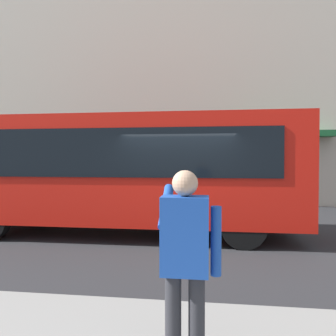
# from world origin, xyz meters

# --- Properties ---
(ground_plane) EXTENTS (60.00, 60.00, 0.00)m
(ground_plane) POSITION_xyz_m (0.00, 0.00, 0.00)
(ground_plane) COLOR #2B2B2D
(building_facade_far) EXTENTS (28.00, 1.55, 12.00)m
(building_facade_far) POSITION_xyz_m (-0.02, -6.80, 5.99)
(building_facade_far) COLOR beige
(building_facade_far) RESTS_ON ground_plane
(red_bus) EXTENTS (9.05, 2.54, 3.08)m
(red_bus) POSITION_xyz_m (1.60, -0.66, 1.68)
(red_bus) COLOR red
(red_bus) RESTS_ON ground_plane
(pedestrian_photographer) EXTENTS (0.53, 0.52, 1.70)m
(pedestrian_photographer) POSITION_xyz_m (-0.47, 4.80, 1.14)
(pedestrian_photographer) COLOR #2D2D33
(pedestrian_photographer) RESTS_ON sidewalk_curb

